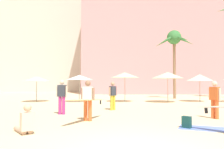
# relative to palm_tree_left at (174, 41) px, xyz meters

# --- Properties ---
(hotel_pink) EXTENTS (23.09, 10.70, 16.94)m
(hotel_pink) POSITION_rel_palm_tree_left_xyz_m (0.89, 13.07, 2.64)
(hotel_pink) COLOR pink
(hotel_pink) RESTS_ON ground
(hotel_tower_gray) EXTENTS (19.85, 10.53, 24.90)m
(hotel_tower_gray) POSITION_rel_palm_tree_left_xyz_m (-17.52, 21.71, 6.61)
(hotel_tower_gray) COLOR beige
(hotel_tower_gray) RESTS_ON ground
(palm_tree_left) EXTENTS (3.99, 4.01, 6.97)m
(palm_tree_left) POSITION_rel_palm_tree_left_xyz_m (0.00, 0.00, 0.00)
(palm_tree_left) COLOR #896B4C
(palm_tree_left) RESTS_ON ground
(cafe_umbrella_0) EXTENTS (2.58, 2.58, 2.47)m
(cafe_umbrella_0) POSITION_rel_palm_tree_left_xyz_m (-1.79, -4.69, -3.62)
(cafe_umbrella_0) COLOR gray
(cafe_umbrella_0) RESTS_ON ground
(cafe_umbrella_1) EXTENTS (2.24, 2.24, 2.24)m
(cafe_umbrella_1) POSITION_rel_palm_tree_left_xyz_m (-9.03, -4.36, -3.79)
(cafe_umbrella_1) COLOR gray
(cafe_umbrella_1) RESTS_ON ground
(cafe_umbrella_2) EXTENTS (2.35, 2.35, 2.45)m
(cafe_umbrella_2) POSITION_rel_palm_tree_left_xyz_m (-5.26, -4.29, -3.60)
(cafe_umbrella_2) COLOR gray
(cafe_umbrella_2) RESTS_ON ground
(cafe_umbrella_3) EXTENTS (2.33, 2.33, 2.14)m
(cafe_umbrella_3) POSITION_rel_palm_tree_left_xyz_m (-12.64, -4.22, -3.91)
(cafe_umbrella_3) COLOR gray
(cafe_umbrella_3) RESTS_ON ground
(cafe_umbrella_6) EXTENTS (2.17, 2.17, 2.31)m
(cafe_umbrella_6) POSITION_rel_palm_tree_left_xyz_m (1.06, -3.98, -3.80)
(cafe_umbrella_6) COLOR gray
(cafe_umbrella_6) RESTS_ON ground
(beach_towel) EXTENTS (2.20, 1.60, 0.01)m
(beach_towel) POSITION_rel_palm_tree_left_xyz_m (-2.88, -15.38, -5.83)
(beach_towel) COLOR #6684E0
(beach_towel) RESTS_ON ground
(backpack) EXTENTS (0.35, 0.35, 0.42)m
(backpack) POSITION_rel_palm_tree_left_xyz_m (-3.61, -15.26, -5.63)
(backpack) COLOR #15403F
(backpack) RESTS_ON ground
(person_mid_center) EXTENTS (0.89, 0.99, 0.94)m
(person_mid_center) POSITION_rel_palm_tree_left_xyz_m (-8.94, -16.16, -5.51)
(person_mid_center) COLOR #D1A889
(person_mid_center) RESTS_ON ground
(person_near_right) EXTENTS (1.51, 3.02, 1.69)m
(person_near_right) POSITION_rel_palm_tree_left_xyz_m (-7.26, -13.87, -4.92)
(person_near_right) COLOR orange
(person_near_right) RESTS_ON ground
(person_mid_right) EXTENTS (0.49, 0.50, 1.66)m
(person_mid_right) POSITION_rel_palm_tree_left_xyz_m (-6.23, -9.91, -4.93)
(person_mid_right) COLOR gold
(person_mid_right) RESTS_ON ground
(person_far_left) EXTENTS (0.61, 0.30, 1.74)m
(person_far_left) POSITION_rel_palm_tree_left_xyz_m (-8.80, -11.77, -4.88)
(person_far_left) COLOR #B7337F
(person_far_left) RESTS_ON ground
(person_mid_left) EXTENTS (0.39, 0.57, 1.67)m
(person_mid_left) POSITION_rel_palm_tree_left_xyz_m (-1.69, -13.11, -4.92)
(person_mid_left) COLOR orange
(person_mid_left) RESTS_ON ground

